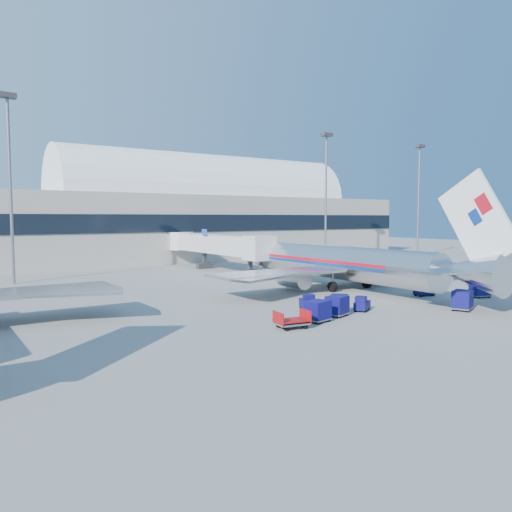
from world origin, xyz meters
TOP-DOWN VIEW (x-y plane):
  - ground at (0.00, 0.00)m, footprint 260.00×260.00m
  - terminal at (-13.60, 55.96)m, footprint 170.00×28.15m
  - airliner_main at (10.00, 4.51)m, footprint 32.00×37.26m
  - jetbridge_near at (7.60, 30.81)m, footprint 4.40×27.50m
  - mast_west at (-20.00, 30.00)m, footprint 2.00×1.20m
  - mast_east at (30.00, 30.00)m, footprint 2.00×1.20m
  - mast_far_east at (55.00, 30.00)m, footprint 2.00×1.20m
  - barrier_near at (18.00, 2.00)m, footprint 3.00×0.55m
  - barrier_mid at (21.30, 2.00)m, footprint 3.00×0.55m
  - barrier_far at (24.60, 2.00)m, footprint 3.00×0.55m
  - tug_lead at (2.00, -6.03)m, footprint 2.25×1.89m
  - tug_right at (13.30, -3.66)m, footprint 2.26×1.35m
  - tug_left at (-1.44, -2.95)m, footprint 1.89×2.38m
  - cart_train_a at (-0.69, -6.01)m, footprint 2.29×2.22m
  - cart_train_b at (-1.34, -6.53)m, footprint 2.23×1.96m
  - cart_train_c at (-4.12, -7.38)m, footprint 2.10×1.75m
  - cart_solo_near at (9.33, -10.69)m, footprint 2.37×2.10m
  - cart_solo_far at (17.15, -7.44)m, footprint 2.10×1.83m
  - cart_open_red at (-7.11, -8.02)m, footprint 2.57×1.99m
  - ramp_worker at (18.43, -9.28)m, footprint 0.59×0.67m

SIDE VIEW (x-z plane):
  - ground at x=0.00m, z-range 0.00..0.00m
  - barrier_near at x=18.00m, z-range 0.00..0.90m
  - barrier_mid at x=21.30m, z-range 0.00..0.90m
  - barrier_far at x=24.60m, z-range 0.00..0.90m
  - cart_open_red at x=-7.11m, z-range 0.14..0.77m
  - tug_lead at x=2.00m, z-range -0.06..1.26m
  - tug_left at x=-1.44m, z-range -0.06..1.33m
  - tug_right at x=13.30m, z-range -0.06..1.33m
  - ramp_worker at x=18.43m, z-range 0.00..1.55m
  - cart_solo_far at x=17.15m, z-range 0.05..1.62m
  - cart_train_a at x=-0.69m, z-range 0.05..1.66m
  - cart_train_c at x=-4.12m, z-range 0.06..1.69m
  - cart_train_b at x=-1.34m, z-range 0.06..1.70m
  - cart_solo_near at x=9.33m, z-range 0.06..1.78m
  - airliner_main at x=10.00m, z-range -3.11..8.96m
  - jetbridge_near at x=7.60m, z-range 0.80..7.05m
  - terminal at x=-13.60m, z-range -2.98..18.02m
  - mast_west at x=-20.00m, z-range 3.49..26.09m
  - mast_east at x=30.00m, z-range 3.49..26.09m
  - mast_far_east at x=55.00m, z-range 3.49..26.09m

